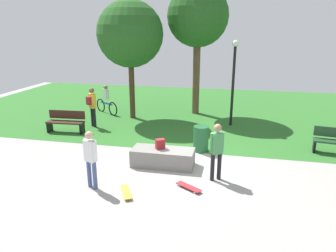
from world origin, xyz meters
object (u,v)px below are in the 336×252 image
object	(u,v)px
tree_broad_elm	(130,34)
lamp_post	(234,74)
concrete_ledge	(163,157)
skater_performing_trick	(217,148)
skater_watching	(91,156)
skateboard_spare	(189,187)
skateboard_by_ledge	(126,192)
cyclist_on_bicycle	(106,101)
backpack_on_ledge	(160,144)
park_bench_by_oak	(66,121)
tree_slender_maple	(198,17)
trash_bin	(201,139)
pedestrian_with_backpack	(92,104)

from	to	relation	value
tree_broad_elm	lamp_post	bearing A→B (deg)	-3.07
concrete_ledge	skater_performing_trick	size ratio (longest dim) A/B	1.17
skater_watching	skateboard_spare	distance (m)	2.81
skater_watching	skateboard_by_ledge	world-z (taller)	skater_watching
tree_broad_elm	cyclist_on_bicycle	bearing A→B (deg)	161.95
backpack_on_ledge	park_bench_by_oak	xyz separation A→B (m)	(-4.72, 2.48, -0.24)
park_bench_by_oak	tree_slender_maple	bearing A→B (deg)	40.71
tree_broad_elm	tree_slender_maple	world-z (taller)	tree_slender_maple
skater_watching	park_bench_by_oak	xyz separation A→B (m)	(-3.25, 4.38, -0.48)
tree_slender_maple	concrete_ledge	bearing A→B (deg)	-91.42
concrete_ledge	tree_broad_elm	distance (m)	7.03
backpack_on_ledge	trash_bin	bearing A→B (deg)	-158.74
skater_performing_trick	lamp_post	xyz separation A→B (m)	(0.30, 5.68, 1.33)
concrete_ledge	skateboard_spare	distance (m)	1.75
tree_broad_elm	skateboard_spare	bearing A→B (deg)	-60.26
tree_broad_elm	trash_bin	world-z (taller)	tree_broad_elm
skateboard_by_ledge	skateboard_spare	xyz separation A→B (m)	(1.59, 0.63, 0.00)
concrete_ledge	skater_watching	bearing A→B (deg)	-130.27
tree_broad_elm	tree_slender_maple	distance (m)	3.40
cyclist_on_bicycle	lamp_post	bearing A→B (deg)	-6.93
park_bench_by_oak	tree_broad_elm	xyz separation A→B (m)	(2.06, 2.77, 3.51)
skater_performing_trick	tree_broad_elm	bearing A→B (deg)	127.08
concrete_ledge	pedestrian_with_backpack	size ratio (longest dim) A/B	1.12
skater_performing_trick	park_bench_by_oak	distance (m)	7.30
skateboard_by_ledge	park_bench_by_oak	size ratio (longest dim) A/B	0.49
concrete_ledge	park_bench_by_oak	distance (m)	5.44
cyclist_on_bicycle	tree_broad_elm	bearing A→B (deg)	-18.05
pedestrian_with_backpack	cyclist_on_bicycle	world-z (taller)	pedestrian_with_backpack
tree_slender_maple	pedestrian_with_backpack	bearing A→B (deg)	-141.27
backpack_on_ledge	park_bench_by_oak	distance (m)	5.34
skater_watching	skateboard_spare	world-z (taller)	skater_watching
skateboard_spare	park_bench_by_oak	distance (m)	7.06
backpack_on_ledge	skater_watching	distance (m)	2.42
pedestrian_with_backpack	cyclist_on_bicycle	bearing A→B (deg)	98.06
lamp_post	cyclist_on_bicycle	world-z (taller)	lamp_post
backpack_on_ledge	skateboard_by_ledge	world-z (taller)	backpack_on_ledge
skater_watching	tree_broad_elm	distance (m)	7.86
tree_slender_maple	trash_bin	xyz separation A→B (m)	(0.88, -5.29, -4.31)
tree_broad_elm	pedestrian_with_backpack	size ratio (longest dim) A/B	3.13
backpack_on_ledge	lamp_post	world-z (taller)	lamp_post
backpack_on_ledge	tree_broad_elm	size ratio (longest dim) A/B	0.06
skater_watching	park_bench_by_oak	size ratio (longest dim) A/B	1.02
skateboard_spare	lamp_post	world-z (taller)	lamp_post
skater_performing_trick	cyclist_on_bicycle	size ratio (longest dim) A/B	1.09
park_bench_by_oak	skateboard_spare	bearing A→B (deg)	-33.65
park_bench_by_oak	tree_slender_maple	world-z (taller)	tree_slender_maple
tree_broad_elm	pedestrian_with_backpack	xyz separation A→B (m)	(-1.26, -1.83, -2.92)
concrete_ledge	skater_watching	distance (m)	2.53
backpack_on_ledge	trash_bin	xyz separation A→B (m)	(1.14, 1.49, -0.26)
tree_slender_maple	trash_bin	world-z (taller)	tree_slender_maple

